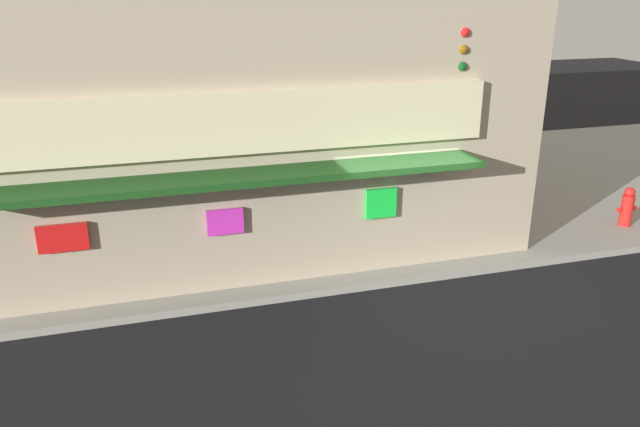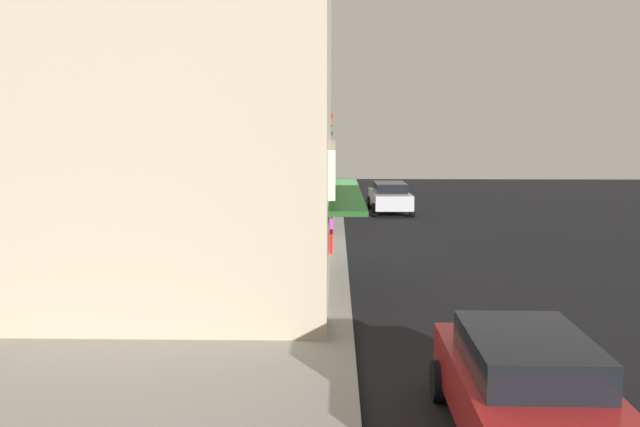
{
  "view_description": "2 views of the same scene",
  "coord_description": "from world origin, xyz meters",
  "px_view_note": "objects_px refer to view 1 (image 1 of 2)",
  "views": [
    {
      "loc": [
        -4.61,
        -9.88,
        5.45
      ],
      "look_at": [
        -1.27,
        1.38,
        1.12
      ],
      "focal_mm": 35.11,
      "sensor_mm": 36.0,
      "label": 1
    },
    {
      "loc": [
        -21.94,
        0.38,
        4.3
      ],
      "look_at": [
        -2.09,
        0.84,
        1.67
      ],
      "focal_mm": 37.5,
      "sensor_mm": 36.0,
      "label": 2
    }
  ],
  "objects_px": {
    "traffic_light": "(452,105)",
    "trash_can": "(210,240)",
    "pedestrian": "(141,216)",
    "fire_hydrant": "(627,207)"
  },
  "relations": [
    {
      "from": "traffic_light",
      "to": "fire_hydrant",
      "type": "distance_m",
      "value": 5.56
    },
    {
      "from": "traffic_light",
      "to": "trash_can",
      "type": "height_order",
      "value": "traffic_light"
    },
    {
      "from": "trash_can",
      "to": "pedestrian",
      "type": "height_order",
      "value": "pedestrian"
    },
    {
      "from": "trash_can",
      "to": "pedestrian",
      "type": "bearing_deg",
      "value": 173.94
    },
    {
      "from": "fire_hydrant",
      "to": "pedestrian",
      "type": "bearing_deg",
      "value": 174.58
    },
    {
      "from": "traffic_light",
      "to": "pedestrian",
      "type": "distance_m",
      "value": 6.42
    },
    {
      "from": "traffic_light",
      "to": "trash_can",
      "type": "distance_m",
      "value": 5.5
    },
    {
      "from": "trash_can",
      "to": "pedestrian",
      "type": "relative_size",
      "value": 0.43
    },
    {
      "from": "fire_hydrant",
      "to": "trash_can",
      "type": "relative_size",
      "value": 1.19
    },
    {
      "from": "pedestrian",
      "to": "trash_can",
      "type": "bearing_deg",
      "value": -6.06
    }
  ]
}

